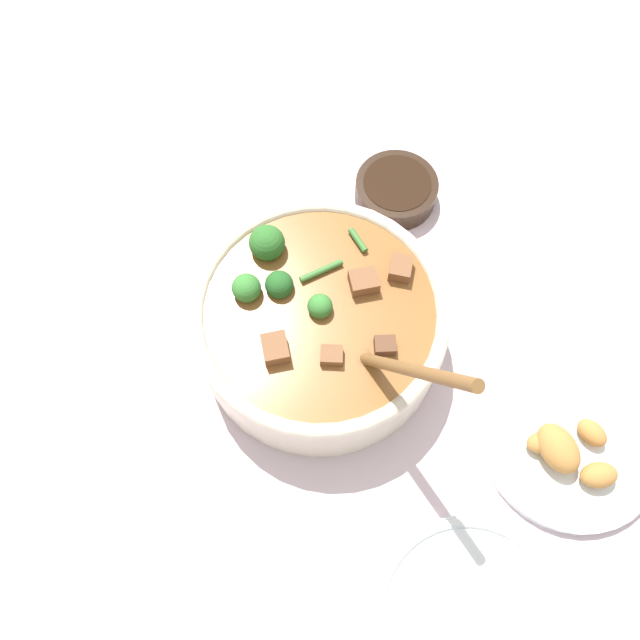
# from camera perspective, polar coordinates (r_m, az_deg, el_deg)

# --- Properties ---
(ground_plane) EXTENTS (4.00, 4.00, 0.00)m
(ground_plane) POSITION_cam_1_polar(r_m,az_deg,el_deg) (0.74, 0.00, -1.87)
(ground_plane) COLOR silver
(stew_bowl) EXTENTS (0.28, 0.29, 0.25)m
(stew_bowl) POSITION_cam_1_polar(r_m,az_deg,el_deg) (0.69, -0.02, -0.17)
(stew_bowl) COLOR beige
(stew_bowl) RESTS_ON ground_plane
(condiment_bowl) EXTENTS (0.11, 0.11, 0.03)m
(condiment_bowl) POSITION_cam_1_polar(r_m,az_deg,el_deg) (0.83, 6.98, 11.78)
(condiment_bowl) COLOR black
(condiment_bowl) RESTS_ON ground_plane
(empty_plate) EXTENTS (0.21, 0.21, 0.02)m
(empty_plate) POSITION_cam_1_polar(r_m,az_deg,el_deg) (0.69, 13.92, -25.42)
(empty_plate) COLOR white
(empty_plate) RESTS_ON ground_plane
(food_plate) EXTENTS (0.19, 0.19, 0.05)m
(food_plate) POSITION_cam_1_polar(r_m,az_deg,el_deg) (0.74, 21.76, -10.46)
(food_plate) COLOR white
(food_plate) RESTS_ON ground_plane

